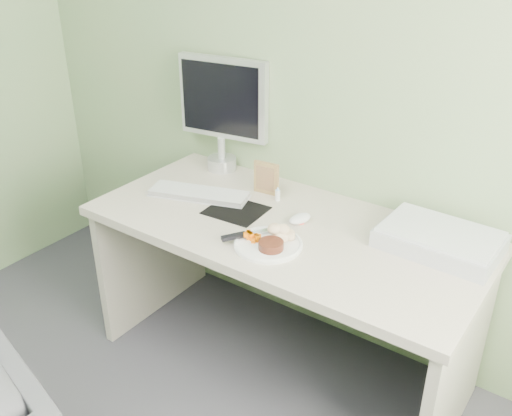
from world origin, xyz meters
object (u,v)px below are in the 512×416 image
Objects in this scene: plate at (268,244)px; monitor at (223,108)px; desk at (283,263)px; scanner at (439,241)px.

monitor is at bearing 140.46° from plate.
scanner is (0.57, 0.18, 0.22)m from desk.
monitor is at bearing 150.26° from desk.
plate is 0.60× the size of scanner.
plate is at bearing -47.84° from monitor.
plate is 0.63m from scanner.
scanner reaches higher than desk.
desk is at bearing 103.83° from plate.
monitor reaches higher than plate.
desk is 3.73× the size of scanner.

